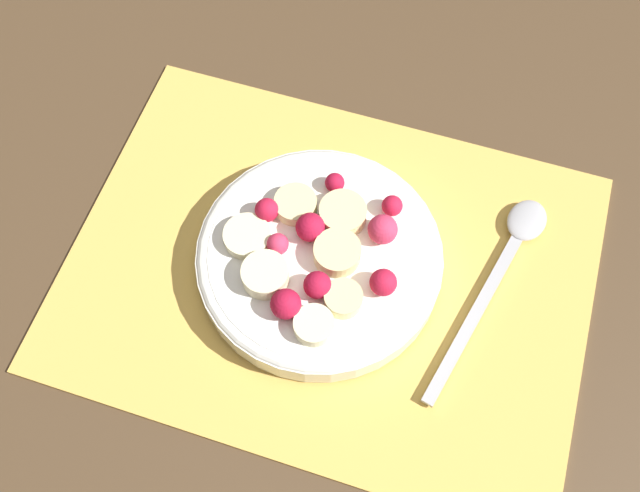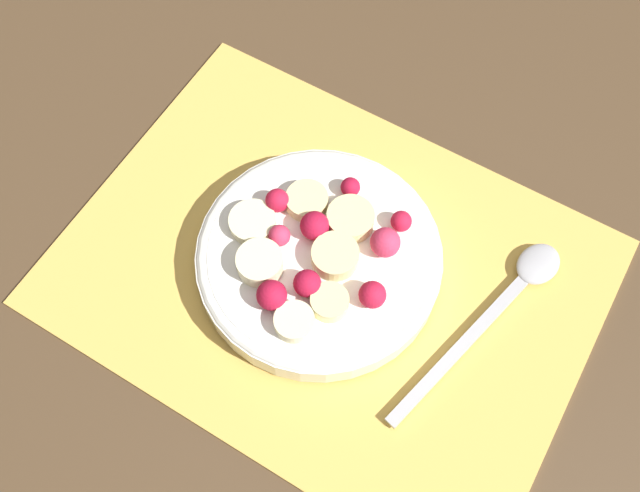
# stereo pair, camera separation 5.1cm
# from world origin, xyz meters

# --- Properties ---
(ground_plane) EXTENTS (3.00, 3.00, 0.00)m
(ground_plane) POSITION_xyz_m (0.00, 0.00, 0.00)
(ground_plane) COLOR #4C3823
(placemat) EXTENTS (0.39, 0.29, 0.01)m
(placemat) POSITION_xyz_m (0.00, 0.00, 0.00)
(placemat) COLOR #E0B251
(placemat) RESTS_ON ground_plane
(fruit_bowl) EXTENTS (0.18, 0.18, 0.04)m
(fruit_bowl) POSITION_xyz_m (-0.01, 0.00, 0.02)
(fruit_bowl) COLOR silver
(fruit_bowl) RESTS_ON placemat
(spoon) EXTENTS (0.06, 0.18, 0.01)m
(spoon) POSITION_xyz_m (0.12, 0.05, 0.01)
(spoon) COLOR #B2B2B7
(spoon) RESTS_ON placemat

